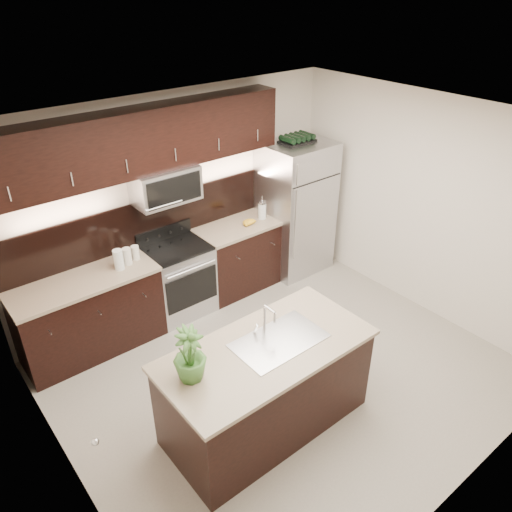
{
  "coord_description": "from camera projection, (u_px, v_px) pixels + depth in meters",
  "views": [
    {
      "loc": [
        -2.81,
        -3.01,
        3.86
      ],
      "look_at": [
        0.08,
        0.55,
        1.2
      ],
      "focal_mm": 35.0,
      "sensor_mm": 36.0,
      "label": 1
    }
  ],
  "objects": [
    {
      "name": "ground",
      "position": [
        282.0,
        372.0,
        5.49
      ],
      "size": [
        4.5,
        4.5,
        0.0
      ],
      "primitive_type": "plane",
      "color": "gray",
      "rests_on": "ground"
    },
    {
      "name": "upper_fixtures",
      "position": [
        146.0,
        150.0,
        5.42
      ],
      "size": [
        3.49,
        0.4,
        1.66
      ],
      "color": "black",
      "rests_on": "counter_run"
    },
    {
      "name": "counter_run",
      "position": [
        164.0,
        285.0,
        6.14
      ],
      "size": [
        3.51,
        0.65,
        0.94
      ],
      "color": "black",
      "rests_on": "ground"
    },
    {
      "name": "sink_faucet",
      "position": [
        279.0,
        339.0,
        4.5
      ],
      "size": [
        0.84,
        0.5,
        0.28
      ],
      "color": "silver",
      "rests_on": "island"
    },
    {
      "name": "french_press",
      "position": [
        262.0,
        210.0,
        6.64
      ],
      "size": [
        0.11,
        0.11,
        0.32
      ],
      "rotation": [
        0.0,
        0.0,
        0.28
      ],
      "color": "silver",
      "rests_on": "counter_run"
    },
    {
      "name": "wine_rack",
      "position": [
        297.0,
        139.0,
        6.52
      ],
      "size": [
        0.46,
        0.29,
        0.11
      ],
      "color": "black",
      "rests_on": "refrigerator"
    },
    {
      "name": "refrigerator",
      "position": [
        294.0,
        208.0,
        7.01
      ],
      "size": [
        0.9,
        0.81,
        1.87
      ],
      "primitive_type": "cube",
      "color": "#B2B2B7",
      "rests_on": "ground"
    },
    {
      "name": "island",
      "position": [
        266.0,
        386.0,
        4.65
      ],
      "size": [
        1.96,
        0.96,
        0.94
      ],
      "color": "black",
      "rests_on": "ground"
    },
    {
      "name": "plant",
      "position": [
        190.0,
        355.0,
        3.98
      ],
      "size": [
        0.36,
        0.36,
        0.48
      ],
      "primitive_type": "imported",
      "rotation": [
        0.0,
        0.0,
        0.39
      ],
      "color": "#376528",
      "rests_on": "island"
    },
    {
      "name": "canisters",
      "position": [
        125.0,
        257.0,
        5.59
      ],
      "size": [
        0.34,
        0.18,
        0.24
      ],
      "rotation": [
        0.0,
        0.0,
        0.33
      ],
      "color": "silver",
      "rests_on": "counter_run"
    },
    {
      "name": "room_walls",
      "position": [
        281.0,
        241.0,
        4.55
      ],
      "size": [
        4.52,
        4.02,
        2.71
      ],
      "color": "beige",
      "rests_on": "ground"
    },
    {
      "name": "bananas",
      "position": [
        245.0,
        223.0,
        6.5
      ],
      "size": [
        0.22,
        0.19,
        0.06
      ],
      "primitive_type": "ellipsoid",
      "rotation": [
        0.0,
        0.0,
        0.17
      ],
      "color": "gold",
      "rests_on": "counter_run"
    }
  ]
}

